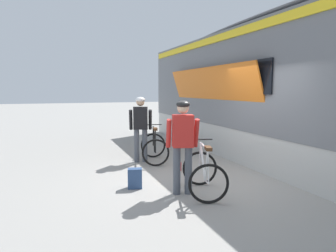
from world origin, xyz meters
name	(u,v)px	position (x,y,z in m)	size (l,w,h in m)	color
ground_plane	(208,181)	(0.00, 0.00, 0.00)	(80.00, 80.00, 0.00)	gray
cyclist_near_in_dark	(141,123)	(-0.89, 2.19, 1.05)	(0.66, 0.42, 1.76)	#4C515B
cyclist_far_in_red	(183,139)	(-0.83, -0.54, 1.05)	(0.66, 0.40, 1.76)	#4C515B
bicycle_near_black	(154,147)	(-0.54, 2.08, 0.40)	(0.95, 1.21, 0.99)	black
bicycle_far_white	(204,173)	(-0.46, -0.69, 0.40)	(1.00, 1.24, 0.99)	black
backpack_on_platform	(135,178)	(-1.59, 0.09, 0.20)	(0.28, 0.18, 0.40)	navy
water_bottle_near_the_bikes	(180,166)	(-0.24, 0.98, 0.10)	(0.07, 0.07, 0.21)	red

